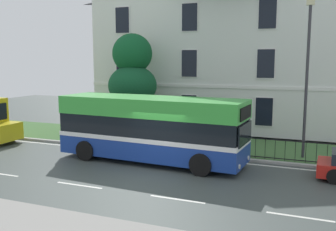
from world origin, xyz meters
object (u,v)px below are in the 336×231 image
georgian_townhouse (243,49)px  street_lamp_post (307,69)px  evergreen_tree (133,92)px  single_decker_bus (151,128)px  litter_bin (132,132)px

georgian_townhouse → street_lamp_post: georgian_townhouse is taller
evergreen_tree → single_decker_bus: (3.55, -5.11, -1.16)m
single_decker_bus → litter_bin: (-2.49, 2.90, -0.90)m
georgian_townhouse → street_lamp_post: size_ratio=2.59×
evergreen_tree → litter_bin: 3.20m
single_decker_bus → litter_bin: bearing=134.0°
evergreen_tree → street_lamp_post: size_ratio=0.85×
georgian_townhouse → single_decker_bus: bearing=-98.4°
evergreen_tree → street_lamp_post: (10.17, -2.12, 1.59)m
georgian_townhouse → single_decker_bus: 13.00m
single_decker_bus → litter_bin: single_decker_bus is taller
single_decker_bus → street_lamp_post: bearing=27.7°
street_lamp_post → evergreen_tree: bearing=168.2°
evergreen_tree → street_lamp_post: street_lamp_post is taller
georgian_townhouse → evergreen_tree: size_ratio=3.06×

